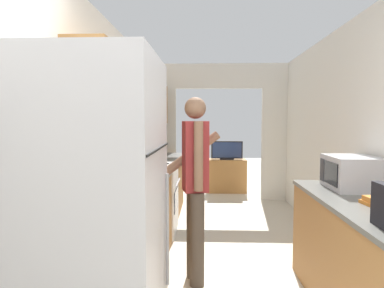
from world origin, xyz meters
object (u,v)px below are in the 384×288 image
(book_stack, at_px, (383,203))
(knife, at_px, (162,160))
(person, at_px, (195,184))
(television, at_px, (227,151))
(range_oven, at_px, (152,199))
(microwave, at_px, (352,173))
(tv_cabinet, at_px, (227,175))
(refrigerator, at_px, (94,219))

(book_stack, distance_m, knife, 3.16)
(person, distance_m, television, 3.94)
(range_oven, bearing_deg, book_stack, -46.91)
(microwave, bearing_deg, range_oven, 143.82)
(range_oven, distance_m, person, 1.53)
(range_oven, height_order, book_stack, range_oven)
(tv_cabinet, bearing_deg, book_stack, -80.44)
(television, xyz_separation_m, knife, (-1.07, -2.05, 0.04))
(range_oven, bearing_deg, tv_cabinet, 66.71)
(person, relative_size, microwave, 3.47)
(range_oven, relative_size, tv_cabinet, 1.30)
(tv_cabinet, bearing_deg, range_oven, -113.29)
(person, distance_m, knife, 1.93)
(range_oven, xyz_separation_m, knife, (0.06, 0.52, 0.45))
(person, xyz_separation_m, microwave, (1.35, -0.09, 0.13))
(person, relative_size, tv_cabinet, 2.13)
(person, bearing_deg, refrigerator, 142.03)
(refrigerator, distance_m, tv_cabinet, 5.24)
(refrigerator, height_order, range_oven, refrigerator)
(person, bearing_deg, book_stack, -131.40)
(range_oven, xyz_separation_m, microwave, (1.95, -1.43, 0.58))
(book_stack, bearing_deg, tv_cabinet, 99.56)
(tv_cabinet, xyz_separation_m, knife, (-1.07, -2.09, 0.56))
(range_oven, height_order, knife, range_oven)
(refrigerator, relative_size, knife, 5.96)
(person, height_order, microwave, person)
(tv_cabinet, xyz_separation_m, television, (0.00, -0.04, 0.52))
(microwave, xyz_separation_m, knife, (-1.89, 1.95, -0.13))
(person, relative_size, knife, 5.46)
(refrigerator, relative_size, person, 1.09)
(tv_cabinet, bearing_deg, knife, -117.02)
(range_oven, distance_m, microwave, 2.49)
(person, height_order, television, person)
(book_stack, distance_m, tv_cabinet, 4.75)
(person, xyz_separation_m, knife, (-0.55, 1.85, -0.01))
(microwave, bearing_deg, knife, 134.23)
(tv_cabinet, bearing_deg, refrigerator, -101.74)
(microwave, height_order, knife, microwave)
(refrigerator, relative_size, range_oven, 1.78)
(television, bearing_deg, range_oven, -113.63)
(refrigerator, xyz_separation_m, range_oven, (-0.06, 2.49, -0.47))
(television, bearing_deg, refrigerator, -101.84)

